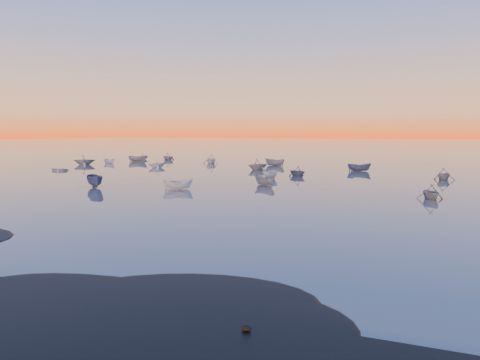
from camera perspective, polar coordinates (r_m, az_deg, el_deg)
The scene contains 5 objects.
ground at distance 120.15m, azimuth 13.33°, elevation 2.58°, with size 600.00×600.00×0.00m, color #6C635A.
mud_lobes at distance 26.97m, azimuth -25.03°, elevation -9.32°, with size 140.00×6.00×0.07m, color black, non-canonical shape.
moored_fleet at distance 74.29m, azimuth 7.39°, elevation 0.66°, with size 124.00×58.00×1.20m, color silver, non-canonical shape.
boat_near_center at distance 55.65m, azimuth -7.55°, elevation -1.13°, with size 3.59×1.52×1.24m, color silver.
boat_near_right at distance 51.17m, azimuth 22.22°, elevation -2.16°, with size 3.39×1.53×1.19m, color slate.
Camera 1 is at (19.46, -18.36, 6.88)m, focal length 35.00 mm.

